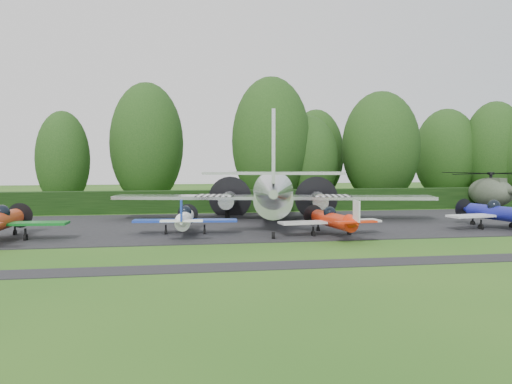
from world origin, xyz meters
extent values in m
plane|color=#255317|center=(0.00, 0.00, 0.00)|extent=(160.00, 160.00, 0.00)
cube|color=black|center=(0.00, 10.00, 0.00)|extent=(70.00, 18.00, 0.01)
cube|color=black|center=(0.00, -6.00, 0.00)|extent=(70.00, 2.00, 0.00)
cube|color=black|center=(0.00, 21.00, 0.00)|extent=(90.00, 1.60, 2.00)
cylinder|color=silver|center=(0.73, 11.82, 2.18)|extent=(2.64, 13.77, 2.64)
cone|color=silver|center=(0.73, 19.53, 2.18)|extent=(2.64, 1.72, 2.64)
cone|color=silver|center=(0.73, 3.56, 2.75)|extent=(2.64, 3.44, 2.64)
sphere|color=black|center=(0.73, 18.43, 2.75)|extent=(1.72, 1.72, 1.72)
cube|color=silver|center=(0.73, 12.97, 1.84)|extent=(25.25, 2.75, 0.25)
cube|color=white|center=(-3.86, 12.97, 1.97)|extent=(2.98, 2.87, 0.06)
cube|color=white|center=(5.32, 12.97, 1.97)|extent=(2.98, 2.87, 0.06)
cylinder|color=silver|center=(-2.94, 13.66, 1.55)|extent=(1.26, 3.67, 1.26)
cylinder|color=silver|center=(4.41, 13.66, 1.55)|extent=(1.26, 3.67, 1.26)
cylinder|color=black|center=(-2.94, 16.24, 1.55)|extent=(3.67, 0.03, 3.67)
cylinder|color=black|center=(4.41, 16.24, 1.55)|extent=(3.67, 0.03, 3.67)
cube|color=silver|center=(0.73, 2.64, 4.02)|extent=(8.61, 1.61, 0.16)
cube|color=silver|center=(0.73, 2.30, 5.62)|extent=(0.21, 2.52, 4.36)
cylinder|color=black|center=(-2.94, 13.20, 0.29)|extent=(0.29, 1.03, 1.03)
cylinder|color=black|center=(4.41, 13.20, 0.29)|extent=(0.29, 1.03, 1.03)
cylinder|color=black|center=(0.73, 2.18, 0.21)|extent=(0.21, 0.50, 0.50)
sphere|color=black|center=(-17.35, 4.77, 1.69)|extent=(0.92, 0.92, 0.92)
cube|color=#0F661D|center=(-17.35, 4.66, 1.04)|extent=(7.65, 1.42, 0.15)
cylinder|color=black|center=(-17.35, 7.99, 1.20)|extent=(1.64, 0.02, 1.64)
cylinder|color=black|center=(-15.93, 4.44, 0.20)|extent=(0.15, 0.48, 0.48)
cylinder|color=black|center=(-17.35, 6.95, 0.17)|extent=(0.13, 0.44, 0.44)
cylinder|color=white|center=(-6.45, 5.14, 1.05)|extent=(0.91, 5.23, 0.91)
sphere|color=black|center=(-6.45, 5.71, 1.47)|extent=(0.80, 0.80, 0.80)
cube|color=#1B37A4|center=(-6.45, 5.61, 0.90)|extent=(6.66, 1.24, 0.13)
cube|color=white|center=(-6.45, 2.00, 1.28)|extent=(2.47, 0.67, 0.10)
cube|color=#1B37A4|center=(-6.45, 1.90, 1.90)|extent=(0.10, 0.76, 1.24)
cylinder|color=black|center=(-6.45, 8.52, 1.05)|extent=(1.43, 0.02, 1.43)
cylinder|color=black|center=(-7.68, 5.42, 0.17)|extent=(0.13, 0.42, 0.42)
cylinder|color=black|center=(-5.21, 5.42, 0.17)|extent=(0.13, 0.42, 0.42)
cylinder|color=black|center=(-6.45, 7.61, 0.15)|extent=(0.11, 0.38, 0.38)
cylinder|color=red|center=(2.67, 2.85, 1.04)|extent=(0.91, 5.22, 0.91)
sphere|color=black|center=(2.67, 3.42, 1.47)|extent=(0.80, 0.80, 0.80)
cube|color=silver|center=(2.67, 3.33, 0.90)|extent=(6.65, 1.23, 0.13)
cube|color=red|center=(2.67, -0.28, 1.28)|extent=(2.47, 0.66, 0.09)
cube|color=silver|center=(2.67, -0.37, 1.90)|extent=(0.09, 0.76, 1.23)
cylinder|color=black|center=(2.67, 6.22, 1.04)|extent=(1.42, 0.02, 1.42)
cylinder|color=black|center=(1.44, 3.14, 0.17)|extent=(0.13, 0.42, 0.42)
cylinder|color=black|center=(3.91, 3.14, 0.17)|extent=(0.13, 0.42, 0.42)
cylinder|color=black|center=(2.67, 5.32, 0.15)|extent=(0.11, 0.38, 0.38)
cylinder|color=navy|center=(15.07, 4.16, 1.14)|extent=(1.00, 5.72, 1.00)
sphere|color=black|center=(15.07, 4.78, 1.61)|extent=(0.87, 0.87, 0.87)
cube|color=silver|center=(15.07, 4.68, 0.99)|extent=(7.28, 1.35, 0.15)
cylinder|color=black|center=(15.07, 7.85, 1.14)|extent=(1.56, 0.02, 1.56)
cylinder|color=black|center=(13.72, 4.47, 0.19)|extent=(0.15, 0.46, 0.46)
cylinder|color=black|center=(15.07, 6.86, 0.17)|extent=(0.12, 0.42, 0.42)
ellipsoid|color=#394334|center=(23.38, 18.30, 1.68)|extent=(2.91, 5.33, 2.79)
cylinder|color=black|center=(23.38, 18.30, 3.08)|extent=(0.28, 0.28, 0.75)
cylinder|color=black|center=(23.38, 18.30, 3.50)|extent=(0.65, 0.65, 0.23)
cylinder|color=black|center=(23.38, 18.30, 3.50)|extent=(11.19, 11.19, 0.06)
cube|color=#394334|center=(23.38, 17.55, 2.75)|extent=(0.84, 1.87, 0.65)
ellipsoid|color=black|center=(23.38, 19.79, 1.77)|extent=(1.77, 1.77, 1.59)
cylinder|color=black|center=(22.44, 19.04, 0.28)|extent=(0.17, 0.52, 0.52)
cylinder|color=black|center=(24.31, 19.04, 0.28)|extent=(0.17, 0.52, 0.52)
cylinder|color=black|center=(23.38, 15.31, 0.23)|extent=(0.15, 0.45, 0.45)
cylinder|color=black|center=(-9.03, 30.93, 2.13)|extent=(0.70, 0.70, 4.27)
ellipsoid|color=#163511|center=(-9.03, 30.93, 6.52)|extent=(7.81, 7.81, 13.03)
cylinder|color=black|center=(10.78, 34.56, 1.76)|extent=(0.70, 0.70, 3.53)
ellipsoid|color=#163511|center=(10.78, 34.56, 5.39)|extent=(6.66, 6.66, 10.77)
cylinder|color=black|center=(31.20, 29.80, 1.91)|extent=(0.70, 0.70, 3.81)
ellipsoid|color=#163511|center=(31.20, 29.80, 5.82)|extent=(7.30, 7.30, 11.64)
cylinder|color=black|center=(16.26, 28.03, 2.01)|extent=(0.70, 0.70, 4.02)
ellipsoid|color=#163511|center=(16.26, 28.03, 6.15)|extent=(8.50, 8.50, 12.29)
cylinder|color=black|center=(-17.37, 29.03, 1.59)|extent=(0.70, 0.70, 3.19)
ellipsoid|color=#163511|center=(-17.37, 29.03, 4.87)|extent=(5.39, 5.39, 9.74)
cylinder|color=black|center=(3.75, 27.19, 2.20)|extent=(0.70, 0.70, 4.40)
ellipsoid|color=#163511|center=(3.75, 27.19, 6.72)|extent=(8.21, 8.21, 13.44)
cylinder|color=black|center=(26.39, 32.28, 1.78)|extent=(0.70, 0.70, 3.57)
ellipsoid|color=#163511|center=(26.39, 32.28, 5.45)|extent=(7.66, 7.66, 10.90)
cylinder|color=black|center=(7.84, 27.44, 1.55)|extent=(0.70, 0.70, 3.10)
ellipsoid|color=#163511|center=(7.84, 27.44, 4.74)|extent=(6.35, 6.35, 9.48)
camera|label=1|loc=(-8.44, -31.20, 4.89)|focal=40.00mm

